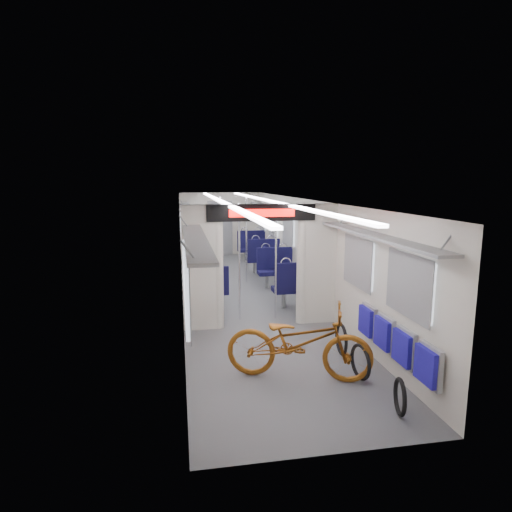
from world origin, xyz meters
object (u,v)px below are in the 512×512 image
at_px(seat_bay_near_left, 205,277).
at_px(seat_bay_far_left, 198,251).
at_px(bike_hoop_b, 360,364).
at_px(stanchion_far_left, 221,240).
at_px(bike_hoop_a, 400,399).
at_px(flip_bench, 394,340).
at_px(seat_bay_near_right, 284,273).
at_px(stanchion_near_right, 276,262).
at_px(stanchion_far_right, 246,240).
at_px(bike_hoop_c, 341,341).
at_px(stanchion_near_left, 239,263).
at_px(bicycle, 299,342).
at_px(seat_bay_far_right, 257,249).

distance_m(seat_bay_near_left, seat_bay_far_left, 3.47).
height_order(bike_hoop_b, stanchion_far_left, stanchion_far_left).
relative_size(bike_hoop_a, bike_hoop_b, 0.89).
relative_size(flip_bench, bike_hoop_a, 4.61).
distance_m(bike_hoop_a, stanchion_far_left, 7.27).
bearing_deg(seat_bay_near_right, stanchion_near_right, -109.96).
bearing_deg(flip_bench, seat_bay_far_left, 105.96).
xyz_separation_m(flip_bench, stanchion_far_right, (-1.07, 6.09, 0.57)).
relative_size(bike_hoop_c, seat_bay_far_left, 0.23).
bearing_deg(bike_hoop_c, stanchion_near_left, 123.46).
distance_m(seat_bay_near_right, stanchion_far_left, 2.27).
bearing_deg(bike_hoop_b, stanchion_near_left, 113.99).
bearing_deg(bicycle, stanchion_far_left, 24.44).
bearing_deg(flip_bench, seat_bay_near_right, 95.34).
distance_m(bike_hoop_c, stanchion_far_right, 5.27).
relative_size(flip_bench, bike_hoop_c, 4.06).
bearing_deg(stanchion_far_right, seat_bay_near_right, -67.84).
distance_m(bike_hoop_a, seat_bay_near_left, 5.73).
xyz_separation_m(seat_bay_far_right, stanchion_far_right, (-0.66, -2.01, 0.58)).
relative_size(stanchion_far_left, stanchion_far_right, 1.00).
height_order(seat_bay_near_right, stanchion_far_left, stanchion_far_left).
height_order(bike_hoop_c, seat_bay_near_right, seat_bay_near_right).
xyz_separation_m(bike_hoop_b, seat_bay_near_right, (0.01, 4.38, 0.33)).
bearing_deg(bike_hoop_c, flip_bench, -68.92).
relative_size(bike_hoop_b, stanchion_near_left, 0.22).
xyz_separation_m(flip_bench, stanchion_near_left, (-1.70, 2.97, 0.57)).
height_order(bicycle, seat_bay_near_right, seat_bay_near_right).
bearing_deg(seat_bay_near_left, bike_hoop_c, -61.79).
height_order(bicycle, seat_bay_far_right, seat_bay_far_right).
bearing_deg(stanchion_near_left, stanchion_near_right, -4.50).
height_order(flip_bench, seat_bay_far_left, seat_bay_far_left).
bearing_deg(seat_bay_far_left, bicycle, -82.37).
height_order(stanchion_near_right, stanchion_far_left, same).
bearing_deg(seat_bay_far_right, bike_hoop_b, -90.04).
bearing_deg(bicycle, stanchion_far_right, 17.98).
xyz_separation_m(flip_bench, seat_bay_near_right, (-0.42, 4.48, -0.02)).
relative_size(seat_bay_far_left, stanchion_far_left, 0.99).
height_order(bicycle, stanchion_near_left, stanchion_near_left).
relative_size(bike_hoop_a, bike_hoop_c, 0.88).
distance_m(bike_hoop_c, stanchion_near_left, 2.59).
relative_size(stanchion_near_left, stanchion_near_right, 1.00).
height_order(flip_bench, bike_hoop_b, flip_bench).
height_order(seat_bay_near_left, stanchion_near_left, stanchion_near_left).
bearing_deg(stanchion_near_right, seat_bay_far_left, 104.34).
relative_size(flip_bench, seat_bay_near_left, 1.06).
bearing_deg(bicycle, bike_hoop_a, -121.37).
height_order(bicycle, stanchion_far_right, stanchion_far_right).
bearing_deg(seat_bay_far_right, bike_hoop_c, -89.59).
height_order(bicycle, flip_bench, bicycle).
xyz_separation_m(flip_bench, seat_bay_near_left, (-2.29, 4.54, -0.05)).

